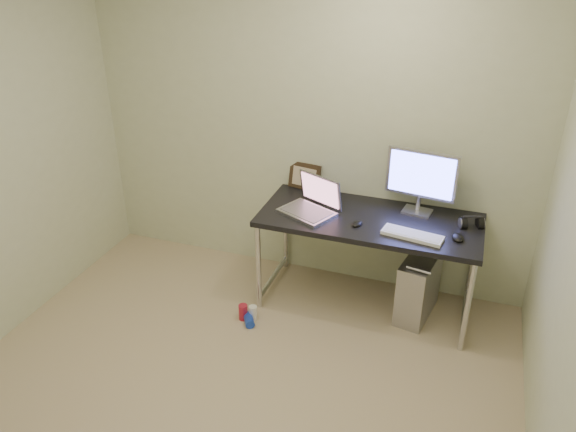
% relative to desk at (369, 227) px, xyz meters
% --- Properties ---
extents(floor, '(3.50, 3.50, 0.00)m').
position_rel_desk_xyz_m(floor, '(-0.59, -1.41, -0.67)').
color(floor, tan).
rests_on(floor, ground).
extents(wall_back, '(3.50, 0.02, 2.50)m').
position_rel_desk_xyz_m(wall_back, '(-0.59, 0.34, 0.58)').
color(wall_back, beige).
rests_on(wall_back, ground).
extents(desk, '(1.58, 0.69, 0.75)m').
position_rel_desk_xyz_m(desk, '(0.00, 0.00, 0.00)').
color(desk, black).
rests_on(desk, ground).
extents(tower_computer, '(0.29, 0.50, 0.52)m').
position_rel_desk_xyz_m(tower_computer, '(0.40, 0.00, -0.43)').
color(tower_computer, '#A6A6AB').
rests_on(tower_computer, ground).
extents(cable_a, '(0.01, 0.16, 0.69)m').
position_rel_desk_xyz_m(cable_a, '(0.35, 0.29, -0.27)').
color(cable_a, black).
rests_on(cable_a, ground).
extents(cable_b, '(0.02, 0.11, 0.71)m').
position_rel_desk_xyz_m(cable_b, '(0.44, 0.27, -0.29)').
color(cable_b, black).
rests_on(cable_b, ground).
extents(can_red, '(0.07, 0.07, 0.12)m').
position_rel_desk_xyz_m(can_red, '(-0.80, -0.49, -0.61)').
color(can_red, '#AC1C34').
rests_on(can_red, ground).
extents(can_white, '(0.07, 0.07, 0.11)m').
position_rel_desk_xyz_m(can_white, '(-0.74, -0.47, -0.61)').
color(can_white, white).
rests_on(can_white, ground).
extents(can_blue, '(0.12, 0.14, 0.07)m').
position_rel_desk_xyz_m(can_blue, '(-0.74, -0.53, -0.64)').
color(can_blue, blue).
rests_on(can_blue, ground).
extents(laptop, '(0.47, 0.44, 0.26)m').
position_rel_desk_xyz_m(laptop, '(-0.42, -0.04, 0.14)').
color(laptop, '#B8B7BF').
rests_on(laptop, desk).
extents(monitor, '(0.50, 0.17, 0.47)m').
position_rel_desk_xyz_m(monitor, '(0.31, 0.20, 0.36)').
color(monitor, '#B8B7BF').
rests_on(monitor, desk).
extents(keyboard, '(0.42, 0.19, 0.02)m').
position_rel_desk_xyz_m(keyboard, '(0.33, -0.18, 0.09)').
color(keyboard, white).
rests_on(keyboard, desk).
extents(mouse_right, '(0.11, 0.14, 0.04)m').
position_rel_desk_xyz_m(mouse_right, '(0.62, -0.11, 0.10)').
color(mouse_right, black).
rests_on(mouse_right, desk).
extents(mouse_left, '(0.09, 0.11, 0.03)m').
position_rel_desk_xyz_m(mouse_left, '(-0.06, -0.14, 0.10)').
color(mouse_left, black).
rests_on(mouse_left, desk).
extents(headphones, '(0.18, 0.10, 0.11)m').
position_rel_desk_xyz_m(headphones, '(0.69, 0.10, 0.11)').
color(headphones, black).
rests_on(headphones, desk).
extents(picture_frame, '(0.27, 0.12, 0.21)m').
position_rel_desk_xyz_m(picture_frame, '(-0.60, 0.32, 0.18)').
color(picture_frame, black).
rests_on(picture_frame, desk).
extents(webcam, '(0.05, 0.04, 0.13)m').
position_rel_desk_xyz_m(webcam, '(-0.34, 0.25, 0.17)').
color(webcam, silver).
rests_on(webcam, desk).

